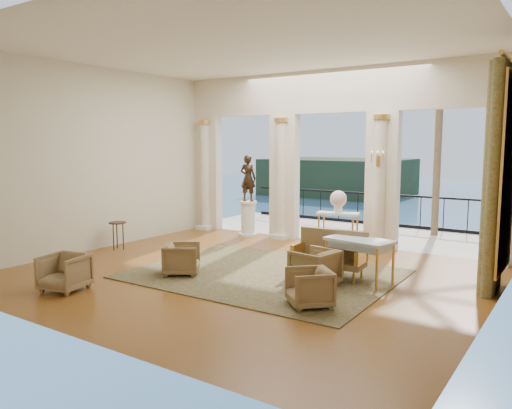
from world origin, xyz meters
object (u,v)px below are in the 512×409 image
Objects in this scene: armchair_c at (315,266)px; statue at (248,178)px; armchair_b at (309,286)px; console_table at (338,219)px; game_table at (359,243)px; pedestal at (248,219)px; armchair_a at (64,271)px; side_table at (118,226)px; settee at (330,254)px; armchair_d at (182,257)px.

statue is (-3.92, 3.46, 1.27)m from armchair_c.
console_table reaches higher than armchair_b.
game_table is 5.31m from pedestal.
armchair_a is at bearing -129.38° from game_table.
game_table reaches higher than side_table.
statue is at bearing 140.70° from settee.
console_table is (1.66, 3.78, 0.44)m from armchair_d.
statue reaches higher than side_table.
armchair_a is 1.06× the size of side_table.
armchair_a is at bearing 87.30° from statue.
statue is 3.86m from side_table.
armchair_d is 4.62m from statue.
armchair_a is at bearing -86.88° from pedestal.
settee is 1.10× the size of statue.
side_table reaches higher than armchair_b.
armchair_a is 0.55× the size of game_table.
statue is 1.22× the size of console_table.
armchair_c reaches higher than armchair_d.
armchair_c is (3.58, 2.77, 0.02)m from armchair_a.
console_table is at bearing 134.13° from game_table.
pedestal reaches higher than side_table.
armchair_c is 0.77× the size of pedestal.
pedestal is 1.17m from statue.
console_table is (2.65, 5.78, 0.43)m from armchair_a.
armchair_b is 1.82m from game_table.
armchair_b is (4.05, 1.67, -0.02)m from armchair_a.
armchair_c reaches higher than armchair_b.
console_table is at bearing 32.16° from side_table.
game_table is 1.24× the size of console_table.
armchair_b is 1.91m from settee.
armchair_b is at bearing -86.07° from console_table.
armchair_b is at bearing -78.59° from settee.
statue is (-0.34, 6.23, 1.28)m from armchair_a.
armchair_c reaches higher than side_table.
game_table is (0.63, -0.07, 0.29)m from settee.
pedestal is (-4.39, 4.56, 0.14)m from armchair_b.
pedestal is (-4.51, 2.79, -0.28)m from game_table.
side_table is at bearing 38.71° from armchair_d.
pedestal is (-1.33, 4.23, 0.13)m from armchair_d.
settee is at bearing -174.81° from game_table.
settee is at bearing 150.48° from armchair_b.
armchair_d is at bearing -63.72° from armchair_c.
game_table is 1.02× the size of statue.
settee is 5.53m from side_table.
game_table is at bearing -100.20° from armchair_d.
console_table reaches higher than settee.
pedestal is at bearing -69.26° from statue.
armchair_c is (-0.47, 1.10, 0.04)m from armchair_b.
pedestal is (-0.34, 6.23, 0.11)m from armchair_a.
settee reaches higher than side_table.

